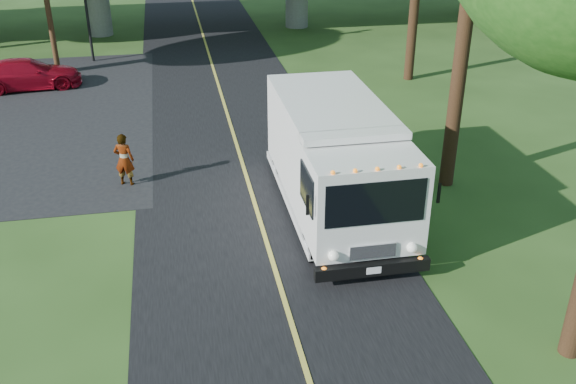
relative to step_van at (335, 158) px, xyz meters
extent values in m
cube|color=black|center=(-2.20, 2.19, -1.72)|extent=(7.00, 90.00, 0.02)
cube|color=gold|center=(-2.20, 2.19, -1.70)|extent=(0.12, 90.00, 0.01)
cylinder|color=black|center=(-8.20, 18.19, 0.87)|extent=(0.14, 0.14, 5.20)
cylinder|color=#382314|center=(4.00, 1.19, 2.12)|extent=(0.44, 0.44, 7.70)
cylinder|color=#382314|center=(6.80, 12.19, 1.59)|extent=(0.44, 0.44, 6.65)
cube|color=white|center=(0.00, 0.95, 0.17)|extent=(2.74, 5.01, 2.56)
cube|color=white|center=(0.00, -2.58, 0.06)|extent=(2.73, 2.05, 2.34)
cube|color=black|center=(0.00, -3.58, 0.43)|extent=(2.39, 0.09, 1.08)
cube|color=black|center=(0.00, -3.70, -1.30)|extent=(2.85, 0.21, 0.32)
cube|color=white|center=(0.00, 0.50, -1.39)|extent=(2.74, 6.61, 0.21)
cylinder|color=black|center=(-1.16, -2.35, -1.22)|extent=(0.32, 1.03, 1.03)
cylinder|color=black|center=(1.16, -2.35, -1.22)|extent=(0.32, 1.03, 1.03)
cylinder|color=black|center=(-1.16, 2.43, -1.22)|extent=(0.32, 1.03, 1.03)
cylinder|color=black|center=(1.16, 2.43, -1.22)|extent=(0.32, 1.03, 1.03)
imported|color=maroon|center=(-10.69, 14.01, -1.06)|extent=(4.82, 2.41, 1.35)
imported|color=gray|center=(-6.00, 3.00, -0.87)|extent=(0.72, 0.58, 1.72)
camera|label=1|loc=(-4.39, -15.93, 7.28)|focal=40.00mm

